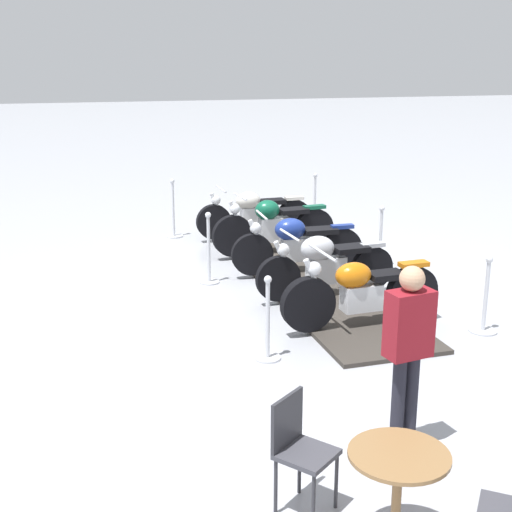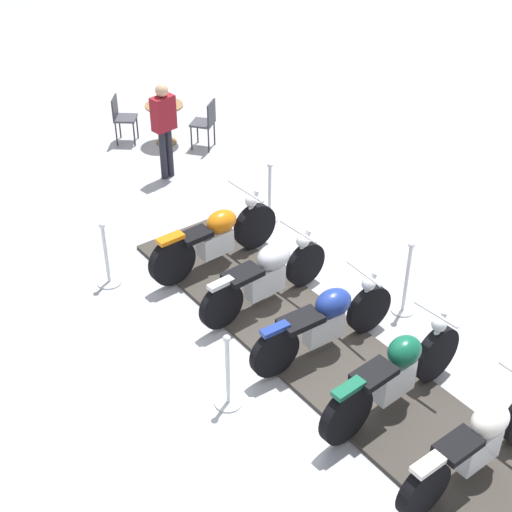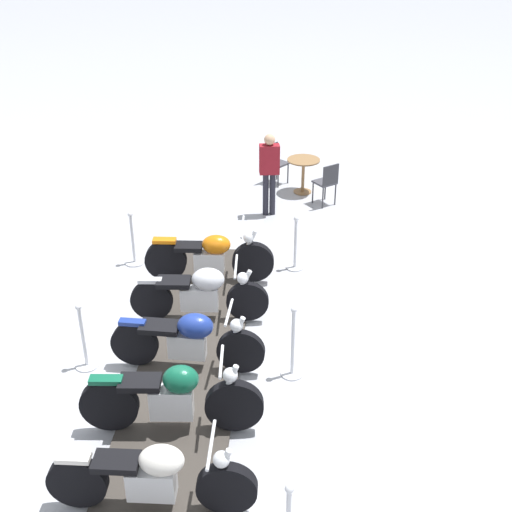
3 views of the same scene
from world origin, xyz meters
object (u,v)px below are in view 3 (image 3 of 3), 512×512
object	(u,v)px
motorcycle_navy	(189,339)
stanchion_left_mid	(85,347)
motorcycle_cream	(154,476)
motorcycle_copper	(211,256)
stanchion_left_rear	(133,248)
cafe_chair_across_table	(275,161)
stanchion_right_mid	(293,352)
cafe_chair_near_table	(327,181)
cafe_table	(303,168)
bystander_person	(269,167)
motorcycle_chrome	(202,292)
stanchion_right_rear	(295,251)
motorcycle_forest	(173,397)

from	to	relation	value
motorcycle_navy	stanchion_left_mid	distance (m)	1.49
motorcycle_cream	motorcycle_navy	size ratio (longest dim) A/B	1.04
motorcycle_copper	stanchion_left_rear	distance (m)	1.59
cafe_chair_across_table	stanchion_left_mid	bearing A→B (deg)	-69.81
stanchion_left_mid	cafe_chair_across_table	bearing A→B (deg)	163.57
stanchion_left_rear	stanchion_right_mid	bearing A→B (deg)	46.89
motorcycle_cream	cafe_chair_near_table	size ratio (longest dim) A/B	2.40
stanchion_left_mid	stanchion_left_rear	bearing A→B (deg)	-177.37
cafe_table	bystander_person	world-z (taller)	bystander_person
motorcycle_copper	cafe_chair_near_table	size ratio (longest dim) A/B	2.34
cafe_table	motorcycle_chrome	bearing A→B (deg)	-13.86
motorcycle_chrome	stanchion_right_rear	size ratio (longest dim) A/B	2.08
motorcycle_forest	cafe_chair_near_table	bearing A→B (deg)	70.17
cafe_chair_across_table	motorcycle_copper	bearing A→B (deg)	-62.20
cafe_table	stanchion_left_rear	bearing A→B (deg)	-38.84
motorcycle_copper	stanchion_right_rear	xyz separation A→B (m)	(-0.64, 1.39, -0.17)
motorcycle_cream	stanchion_right_mid	world-z (taller)	stanchion_right_mid
motorcycle_chrome	cafe_table	size ratio (longest dim) A/B	2.74
cafe_chair_near_table	cafe_chair_across_table	xyz separation A→B (m)	(-1.12, -1.18, -0.01)
motorcycle_cream	bystander_person	xyz separation A→B (m)	(-7.59, 0.50, 0.53)
motorcycle_navy	motorcycle_chrome	distance (m)	1.20
motorcycle_navy	motorcycle_copper	size ratio (longest dim) A/B	0.98
stanchion_left_rear	stanchion_right_rear	bearing A→B (deg)	92.63
motorcycle_copper	stanchion_left_mid	size ratio (longest dim) A/B	2.11
stanchion_right_mid	cafe_table	size ratio (longest dim) A/B	1.44
motorcycle_forest	cafe_table	world-z (taller)	motorcycle_forest
motorcycle_forest	motorcycle_chrome	size ratio (longest dim) A/B	1.05
stanchion_left_mid	motorcycle_cream	bearing A→B (deg)	34.34
stanchion_right_mid	cafe_table	distance (m)	6.38
stanchion_right_mid	motorcycle_copper	bearing A→B (deg)	-146.64
motorcycle_cream	cafe_table	world-z (taller)	motorcycle_cream
motorcycle_chrome	stanchion_left_mid	xyz separation A→B (m)	(1.26, -1.43, -0.22)
stanchion_left_mid	stanchion_right_mid	size ratio (longest dim) A/B	0.93
motorcycle_forest	stanchion_right_rear	size ratio (longest dim) A/B	2.19
motorcycle_chrome	cafe_table	bearing A→B (deg)	70.83
stanchion_right_rear	cafe_table	bearing A→B (deg)	-179.54
bystander_person	cafe_chair_across_table	bearing A→B (deg)	169.94
stanchion_right_rear	cafe_chair_across_table	size ratio (longest dim) A/B	1.12
stanchion_left_rear	cafe_chair_near_table	bearing A→B (deg)	130.78
stanchion_right_rear	motorcycle_chrome	bearing A→B (deg)	-35.83
stanchion_right_mid	cafe_chair_near_table	size ratio (longest dim) A/B	1.20
motorcycle_chrome	motorcycle_cream	bearing A→B (deg)	-92.83
bystander_person	motorcycle_cream	bearing A→B (deg)	-14.38
motorcycle_chrome	stanchion_right_mid	xyz separation A→B (m)	(1.13, 1.46, -0.16)
motorcycle_cream	motorcycle_navy	bearing A→B (deg)	89.25
motorcycle_copper	cafe_table	bearing A→B (deg)	66.80
stanchion_left_rear	stanchion_right_rear	xyz separation A→B (m)	(-0.13, 2.88, 0.04)
motorcycle_navy	cafe_chair_near_table	world-z (taller)	motorcycle_navy
motorcycle_copper	stanchion_right_rear	distance (m)	1.54
motorcycle_forest	stanchion_left_rear	xyz separation A→B (m)	(-4.08, -1.66, -0.25)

